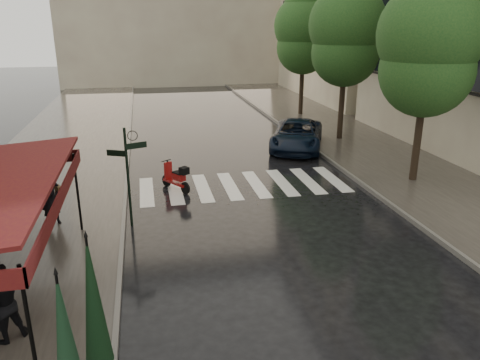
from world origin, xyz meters
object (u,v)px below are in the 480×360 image
object	(u,v)px
pedestrian_terrace	(1,303)
scooter	(176,178)
pedestrian_with_umbrella	(48,173)
parasol_back	(66,341)
parked_car	(297,135)
parasol_front	(93,301)

from	to	relation	value
pedestrian_terrace	scooter	xyz separation A→B (m)	(3.93, 8.20, -0.44)
pedestrian_with_umbrella	scooter	bearing A→B (deg)	4.67
scooter	parasol_back	size ratio (longest dim) A/B	0.54
pedestrian_with_umbrella	scooter	xyz separation A→B (m)	(3.94, 2.59, -1.27)
pedestrian_with_umbrella	parked_car	xyz separation A→B (m)	(10.25, 7.47, -1.06)
parasol_front	parasol_back	world-z (taller)	parasol_front
pedestrian_with_umbrella	parasol_front	distance (m)	7.15
pedestrian_terrace	parasol_front	size ratio (longest dim) A/B	0.60
scooter	parasol_back	bearing A→B (deg)	-135.67
parasol_back	parked_car	bearing A→B (deg)	60.36
parasol_back	scooter	bearing A→B (deg)	77.08
scooter	parasol_front	xyz separation A→B (m)	(-2.07, -9.49, 1.08)
pedestrian_with_umbrella	pedestrian_terrace	size ratio (longest dim) A/B	1.53
pedestrian_terrace	parasol_back	distance (m)	2.76
scooter	parasol_back	distance (m)	10.74
parked_car	scooter	bearing A→B (deg)	-119.63
pedestrian_terrace	parked_car	world-z (taller)	pedestrian_terrace
pedestrian_terrace	parasol_front	bearing A→B (deg)	112.81
pedestrian_with_umbrella	scooter	distance (m)	4.88
parked_car	parasol_front	distance (m)	16.65
pedestrian_with_umbrella	parasol_front	xyz separation A→B (m)	(1.87, -6.90, -0.19)
parked_car	pedestrian_with_umbrella	bearing A→B (deg)	-121.23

